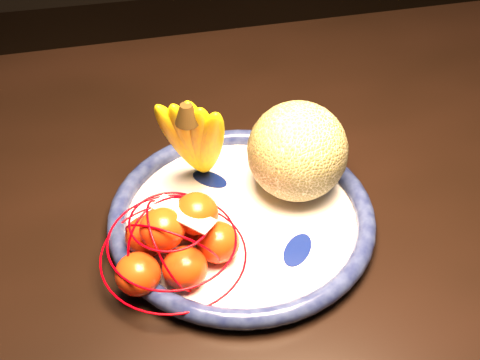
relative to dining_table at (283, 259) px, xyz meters
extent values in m
cube|color=black|center=(0.00, 0.00, 0.06)|extent=(1.62, 1.00, 0.04)
cylinder|color=white|center=(-0.06, 0.00, 0.09)|extent=(0.31, 0.31, 0.01)
torus|color=#080C32|center=(-0.06, 0.00, 0.10)|extent=(0.34, 0.34, 0.02)
cylinder|color=white|center=(-0.06, 0.00, 0.09)|extent=(0.15, 0.15, 0.00)
ellipsoid|color=#0B1652|center=(0.00, -0.07, 0.10)|extent=(0.11, 0.13, 0.00)
ellipsoid|color=#0B1652|center=(-0.09, 0.07, 0.10)|extent=(0.11, 0.11, 0.00)
ellipsoid|color=#0B1652|center=(-0.16, 0.00, 0.10)|extent=(0.10, 0.09, 0.00)
sphere|color=olive|center=(0.02, 0.04, 0.16)|extent=(0.13, 0.13, 0.13)
ellipsoid|color=yellow|center=(-0.12, 0.07, 0.18)|extent=(0.10, 0.09, 0.16)
ellipsoid|color=yellow|center=(-0.11, 0.07, 0.18)|extent=(0.08, 0.09, 0.16)
ellipsoid|color=yellow|center=(-0.10, 0.07, 0.18)|extent=(0.06, 0.09, 0.17)
ellipsoid|color=yellow|center=(-0.10, 0.06, 0.18)|extent=(0.05, 0.10, 0.16)
ellipsoid|color=yellow|center=(-0.09, 0.06, 0.18)|extent=(0.05, 0.10, 0.16)
cone|color=black|center=(-0.10, 0.06, 0.25)|extent=(0.03, 0.03, 0.03)
ellipsoid|color=#FF4716|center=(-0.19, -0.09, 0.12)|extent=(0.05, 0.05, 0.05)
ellipsoid|color=#FF4716|center=(-0.14, -0.09, 0.12)|extent=(0.05, 0.05, 0.05)
ellipsoid|color=#FF4716|center=(-0.10, -0.06, 0.12)|extent=(0.05, 0.05, 0.05)
ellipsoid|color=#FF4716|center=(-0.18, -0.03, 0.12)|extent=(0.05, 0.05, 0.05)
ellipsoid|color=#FF4716|center=(-0.12, -0.02, 0.12)|extent=(0.05, 0.05, 0.05)
ellipsoid|color=#FF4716|center=(-0.16, -0.06, 0.16)|extent=(0.05, 0.05, 0.05)
ellipsoid|color=#FF4716|center=(-0.12, -0.04, 0.16)|extent=(0.05, 0.05, 0.05)
torus|color=#C50008|center=(-0.15, -0.06, 0.11)|extent=(0.20, 0.20, 0.00)
torus|color=#C50008|center=(-0.15, -0.06, 0.14)|extent=(0.17, 0.17, 0.00)
torus|color=#C50008|center=(-0.15, -0.06, 0.17)|extent=(0.11, 0.11, 0.00)
torus|color=#C50008|center=(-0.15, -0.06, 0.13)|extent=(0.13, 0.10, 0.11)
torus|color=#C50008|center=(-0.15, -0.06, 0.13)|extent=(0.05, 0.12, 0.11)
torus|color=#C50008|center=(-0.15, -0.06, 0.13)|extent=(0.13, 0.10, 0.11)
cube|color=white|center=(-0.14, -0.06, 0.17)|extent=(0.07, 0.07, 0.01)
camera|label=1|loc=(-0.17, -0.58, 0.71)|focal=50.00mm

